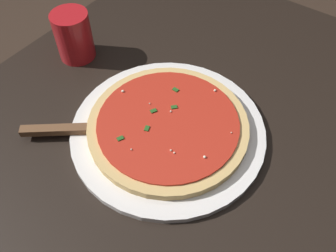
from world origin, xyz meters
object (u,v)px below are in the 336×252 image
at_px(pizza, 168,125).
at_px(cup_tall_drink, 74,36).
at_px(serving_plate, 168,130).
at_px(pizza_server, 77,130).

bearing_deg(pizza, cup_tall_drink, 78.46).
relative_size(serving_plate, pizza_server, 1.86).
distance_m(pizza_server, cup_tall_drink, 0.24).
relative_size(pizza, pizza_server, 1.53).
bearing_deg(pizza_server, pizza, -51.64).
distance_m(pizza, pizza_server, 0.17).
height_order(serving_plate, pizza_server, pizza_server).
height_order(pizza_server, cup_tall_drink, cup_tall_drink).
relative_size(serving_plate, cup_tall_drink, 3.38).
bearing_deg(pizza, serving_plate, -106.38).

